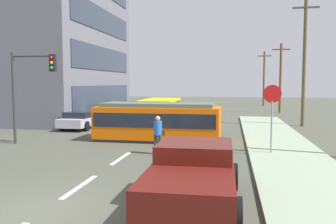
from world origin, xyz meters
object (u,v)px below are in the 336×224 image
(city_bus, at_px, (160,109))
(utility_pole_mid, at_px, (304,61))
(pickup_truck_parked, at_px, (193,175))
(utility_pole_distant, at_px, (264,78))
(parked_sedan_furthest, at_px, (139,106))
(utility_pole_far, at_px, (280,77))
(parked_sedan_far, at_px, (116,111))
(pedestrian_crossing, at_px, (158,133))
(parked_sedan_mid, at_px, (82,119))
(traffic_light_mast, at_px, (30,80))
(streetcar_tram, at_px, (158,121))
(stop_sign, at_px, (272,104))

(city_bus, relative_size, utility_pole_mid, 0.67)
(pickup_truck_parked, distance_m, utility_pole_distant, 40.42)
(parked_sedan_furthest, xyz_separation_m, utility_pole_distant, (13.92, 12.41, 3.18))
(utility_pole_far, bearing_deg, parked_sedan_furthest, -173.44)
(city_bus, height_order, parked_sedan_far, city_bus)
(utility_pole_mid, bearing_deg, utility_pole_distant, 91.99)
(pedestrian_crossing, bearing_deg, parked_sedan_mid, 132.21)
(utility_pole_distant, bearing_deg, utility_pole_mid, -88.01)
(parked_sedan_far, distance_m, traffic_light_mast, 13.51)
(utility_pole_mid, xyz_separation_m, utility_pole_distant, (-0.77, 22.22, -0.86))
(streetcar_tram, distance_m, utility_pole_far, 21.49)
(utility_pole_mid, distance_m, utility_pole_far, 11.52)
(streetcar_tram, relative_size, stop_sign, 2.31)
(streetcar_tram, relative_size, pedestrian_crossing, 3.99)
(city_bus, relative_size, parked_sedan_far, 1.45)
(streetcar_tram, height_order, city_bus, streetcar_tram)
(pedestrian_crossing, xyz_separation_m, utility_pole_mid, (8.17, 11.55, 3.72))
(pickup_truck_parked, bearing_deg, parked_sedan_far, 113.42)
(parked_sedan_far, distance_m, utility_pole_far, 17.41)
(city_bus, xyz_separation_m, pickup_truck_parked, (4.66, -18.91, -0.24))
(utility_pole_distant, bearing_deg, streetcar_tram, -105.14)
(streetcar_tram, height_order, parked_sedan_mid, streetcar_tram)
(city_bus, bearing_deg, stop_sign, -59.13)
(streetcar_tram, height_order, stop_sign, stop_sign)
(parked_sedan_mid, relative_size, stop_sign, 1.48)
(city_bus, relative_size, utility_pole_far, 0.85)
(utility_pole_far, bearing_deg, utility_pole_distant, 93.72)
(streetcar_tram, bearing_deg, utility_pole_mid, 41.55)
(streetcar_tram, relative_size, parked_sedan_furthest, 1.63)
(pedestrian_crossing, relative_size, stop_sign, 0.58)
(parked_sedan_furthest, xyz_separation_m, utility_pole_mid, (14.70, -9.81, 4.04))
(parked_sedan_far, bearing_deg, pickup_truck_parked, -66.58)
(city_bus, bearing_deg, parked_sedan_far, 156.60)
(parked_sedan_far, distance_m, utility_pole_distant, 24.08)
(pedestrian_crossing, distance_m, parked_sedan_furthest, 22.33)
(pickup_truck_parked, xyz_separation_m, utility_pole_distant, (5.20, 39.98, 3.01))
(parked_sedan_far, bearing_deg, utility_pole_far, 29.55)
(stop_sign, relative_size, utility_pole_distant, 0.40)
(utility_pole_far, bearing_deg, streetcar_tram, -114.53)
(pickup_truck_parked, relative_size, parked_sedan_mid, 1.18)
(pickup_truck_parked, distance_m, stop_sign, 7.37)
(parked_sedan_mid, bearing_deg, utility_pole_mid, 14.68)
(pedestrian_crossing, bearing_deg, city_bus, 100.94)
(parked_sedan_mid, xyz_separation_m, parked_sedan_furthest, (0.37, 13.75, -0.00))
(pedestrian_crossing, distance_m, pickup_truck_parked, 6.59)
(utility_pole_far, bearing_deg, traffic_light_mast, -124.44)
(parked_sedan_far, relative_size, utility_pole_far, 0.59)
(parked_sedan_far, height_order, traffic_light_mast, traffic_light_mast)
(streetcar_tram, distance_m, utility_pole_distant, 31.33)
(streetcar_tram, xyz_separation_m, pickup_truck_parked, (2.95, -9.85, -0.25))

